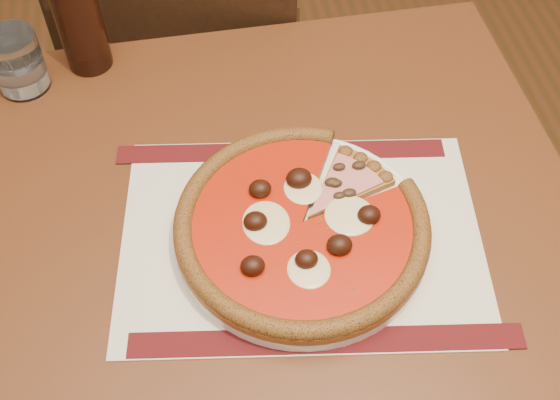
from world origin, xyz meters
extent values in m
cube|color=#592D15|center=(-0.24, 1.05, 0.73)|extent=(0.81, 0.81, 0.04)
cylinder|color=#592D15|center=(-0.59, 1.39, 0.35)|extent=(0.05, 0.05, 0.71)
cylinder|color=#592D15|center=(0.11, 1.40, 0.35)|extent=(0.05, 0.05, 0.71)
cube|color=black|center=(-0.31, 1.70, 0.43)|extent=(0.50, 0.50, 0.04)
cylinder|color=black|center=(-0.09, 1.84, 0.21)|extent=(0.04, 0.04, 0.41)
cylinder|color=black|center=(-0.44, 1.92, 0.21)|extent=(0.04, 0.04, 0.41)
cylinder|color=black|center=(-0.17, 1.49, 0.21)|extent=(0.04, 0.04, 0.41)
cylinder|color=black|center=(-0.52, 1.57, 0.21)|extent=(0.04, 0.04, 0.41)
cube|color=black|center=(-0.35, 1.52, 0.67)|extent=(0.42, 0.13, 0.44)
cube|color=beige|center=(-0.21, 1.03, 0.75)|extent=(0.50, 0.38, 0.00)
cylinder|color=white|center=(-0.21, 1.03, 0.76)|extent=(0.32, 0.32, 0.02)
cylinder|color=#A86F28|center=(-0.21, 1.03, 0.78)|extent=(0.32, 0.32, 0.01)
torus|color=brown|center=(-0.21, 1.03, 0.78)|extent=(0.32, 0.32, 0.02)
cylinder|color=#A91A08|center=(-0.21, 1.03, 0.78)|extent=(0.27, 0.27, 0.00)
ellipsoid|color=beige|center=(-0.20, 1.08, 0.79)|extent=(0.05, 0.05, 0.01)
ellipsoid|color=beige|center=(-0.29, 1.04, 0.79)|extent=(0.05, 0.05, 0.01)
ellipsoid|color=beige|center=(-0.22, 0.98, 0.79)|extent=(0.05, 0.05, 0.01)
ellipsoid|color=beige|center=(-0.13, 1.03, 0.79)|extent=(0.05, 0.05, 0.01)
ellipsoid|color=black|center=(-0.21, 1.09, 0.80)|extent=(0.03, 0.03, 0.02)
ellipsoid|color=black|center=(-0.27, 1.10, 0.80)|extent=(0.03, 0.03, 0.02)
ellipsoid|color=black|center=(-0.27, 1.03, 0.80)|extent=(0.03, 0.03, 0.02)
ellipsoid|color=black|center=(-0.28, 0.97, 0.80)|extent=(0.03, 0.03, 0.02)
ellipsoid|color=black|center=(-0.22, 0.97, 0.80)|extent=(0.03, 0.03, 0.02)
ellipsoid|color=black|center=(-0.16, 0.96, 0.80)|extent=(0.03, 0.03, 0.02)
ellipsoid|color=black|center=(-0.15, 1.02, 0.80)|extent=(0.03, 0.03, 0.02)
ellipsoid|color=#321E12|center=(-0.16, 1.06, 0.79)|extent=(0.02, 0.01, 0.01)
ellipsoid|color=#321E12|center=(-0.13, 1.08, 0.79)|extent=(0.02, 0.01, 0.01)
ellipsoid|color=#321E12|center=(-0.17, 1.06, 0.79)|extent=(0.02, 0.01, 0.01)
ellipsoid|color=#321E12|center=(-0.14, 1.09, 0.79)|extent=(0.02, 0.01, 0.01)
ellipsoid|color=#321E12|center=(-0.17, 1.07, 0.79)|extent=(0.02, 0.01, 0.01)
ellipsoid|color=#321E12|center=(-0.15, 1.10, 0.79)|extent=(0.02, 0.01, 0.01)
cylinder|color=white|center=(-0.58, 1.37, 0.80)|extent=(0.08, 0.08, 0.09)
cylinder|color=black|center=(-0.48, 1.41, 0.83)|extent=(0.07, 0.07, 0.16)
camera|label=1|loc=(-0.32, 0.54, 1.49)|focal=45.00mm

